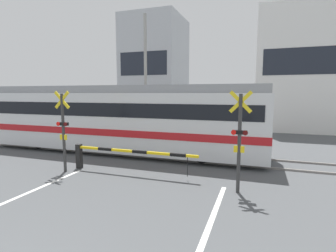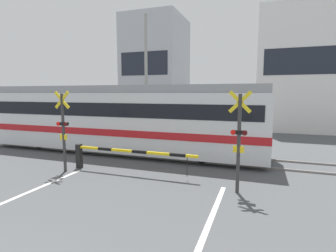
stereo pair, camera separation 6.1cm
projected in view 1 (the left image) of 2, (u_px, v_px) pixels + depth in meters
The scene contains 10 objects.
rail_track_near at pixel (169, 159), 12.00m from camera, with size 50.00×0.10×0.08m.
rail_track_far at pixel (179, 153), 13.34m from camera, with size 50.00×0.10×0.08m.
commuter_train at pixel (118, 117), 13.45m from camera, with size 14.79×2.72×3.42m.
crossing_barrier_near at pixel (112, 154), 10.15m from camera, with size 5.07×0.20×0.99m.
crossing_barrier_far at pixel (216, 134), 15.07m from camera, with size 5.07×0.20×0.99m.
crossing_signal_left at pixel (63, 128), 10.03m from camera, with size 0.68×0.15×3.13m.
crossing_signal_right at pixel (239, 137), 7.89m from camera, with size 0.68×0.15×3.13m.
building_left_of_street at pixel (155, 72), 25.92m from camera, with size 5.34×5.83×10.28m.
building_right_of_street at pixel (295, 71), 21.84m from camera, with size 6.05×5.83×9.76m.
utility_pole_streetside at pixel (146, 76), 18.79m from camera, with size 0.22×0.22×8.57m.
Camera 1 is at (3.81, -0.97, 3.06)m, focal length 28.00 mm.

